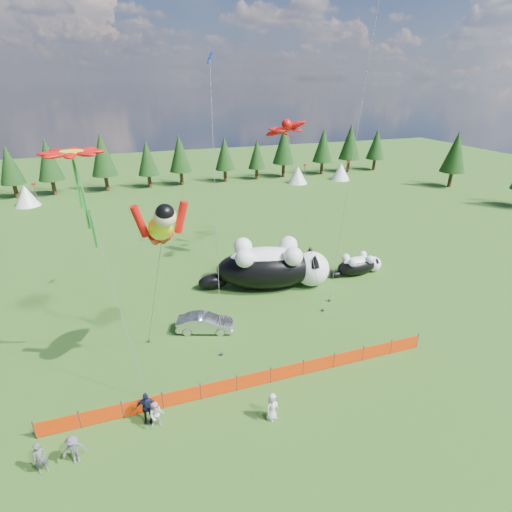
% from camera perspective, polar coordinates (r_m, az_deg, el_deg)
% --- Properties ---
extents(ground, '(160.00, 160.00, 0.00)m').
position_cam_1_polar(ground, '(25.75, -2.50, -13.91)').
color(ground, '#0C3409').
rests_on(ground, ground).
extents(safety_fence, '(22.06, 0.06, 1.10)m').
position_cam_1_polar(safety_fence, '(23.22, -0.32, -17.24)').
color(safety_fence, '#262626').
rests_on(safety_fence, ground).
extents(tree_line, '(90.00, 4.00, 8.00)m').
position_cam_1_polar(tree_line, '(65.88, -14.05, 12.95)').
color(tree_line, black).
rests_on(tree_line, ground).
extents(festival_tents, '(50.00, 3.20, 2.80)m').
position_cam_1_polar(festival_tents, '(63.48, -3.28, 10.81)').
color(festival_tents, white).
rests_on(festival_tents, ground).
extents(cat_large, '(10.71, 5.62, 3.92)m').
position_cam_1_polar(cat_large, '(32.57, 2.27, -1.40)').
color(cat_large, black).
rests_on(cat_large, ground).
extents(cat_small, '(5.07, 1.92, 1.83)m').
position_cam_1_polar(cat_small, '(36.22, 14.50, -1.19)').
color(cat_small, black).
rests_on(cat_small, ground).
extents(car, '(4.03, 2.48, 1.25)m').
position_cam_1_polar(car, '(27.69, -7.31, -9.49)').
color(car, silver).
rests_on(car, ground).
extents(spectator_a, '(0.67, 0.52, 1.61)m').
position_cam_1_polar(spectator_a, '(21.47, -28.46, -24.06)').
color(spectator_a, '#505054').
rests_on(spectator_a, ground).
extents(spectator_b, '(0.80, 0.53, 1.54)m').
position_cam_1_polar(spectator_b, '(21.54, -14.00, -21.19)').
color(spectator_b, beige).
rests_on(spectator_b, ground).
extents(spectator_c, '(1.12, 0.68, 1.80)m').
position_cam_1_polar(spectator_c, '(21.84, -15.38, -20.14)').
color(spectator_c, '#151C3A').
rests_on(spectator_c, ground).
extents(spectator_d, '(1.01, 0.56, 1.53)m').
position_cam_1_polar(spectator_d, '(21.26, -24.58, -23.85)').
color(spectator_d, '#505054').
rests_on(spectator_d, ground).
extents(spectator_e, '(0.91, 0.79, 1.57)m').
position_cam_1_polar(spectator_e, '(21.37, 2.31, -20.70)').
color(spectator_e, beige).
rests_on(spectator_e, ground).
extents(superhero_kite, '(3.98, 5.09, 10.94)m').
position_cam_1_polar(superhero_kite, '(21.12, -13.46, 3.94)').
color(superhero_kite, '#FFFC0D').
rests_on(superhero_kite, ground).
extents(gecko_kite, '(5.71, 12.14, 15.14)m').
position_cam_1_polar(gecko_kite, '(34.76, 4.24, 17.69)').
color(gecko_kite, '#C20A09').
rests_on(gecko_kite, ground).
extents(flower_kite, '(3.61, 5.22, 13.06)m').
position_cam_1_polar(flower_kite, '(21.33, -24.75, 12.80)').
color(flower_kite, '#C20A09').
rests_on(flower_kite, ground).
extents(diamond_kite_a, '(1.71, 6.39, 17.99)m').
position_cam_1_polar(diamond_kite_a, '(25.96, -6.52, 23.92)').
color(diamond_kite_a, '#0B2EAF').
rests_on(diamond_kite_a, ground).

